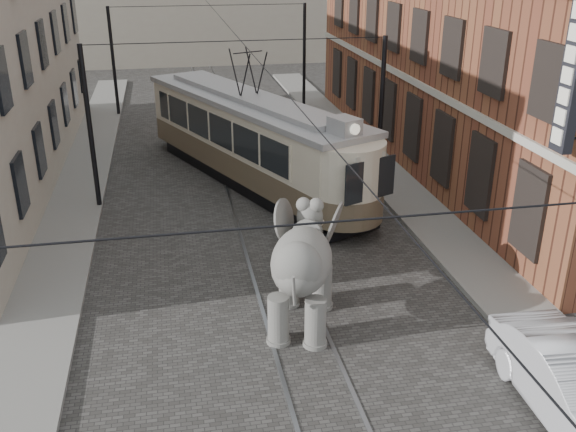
{
  "coord_description": "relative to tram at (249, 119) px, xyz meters",
  "views": [
    {
      "loc": [
        -2.83,
        -17.04,
        9.14
      ],
      "look_at": [
        0.25,
        -0.88,
        2.1
      ],
      "focal_mm": 39.96,
      "sensor_mm": 36.0,
      "label": 1
    }
  ],
  "objects": [
    {
      "name": "catenary",
      "position": [
        -0.53,
        -2.75,
        0.34
      ],
      "size": [
        11.0,
        30.2,
        6.0
      ],
      "primitive_type": null,
      "color": "black",
      "rests_on": "ground"
    },
    {
      "name": "sidewalk_left",
      "position": [
        -6.83,
        -7.75,
        -2.59
      ],
      "size": [
        2.0,
        60.0,
        0.15
      ],
      "primitive_type": "cube",
      "color": "slate",
      "rests_on": "ground"
    },
    {
      "name": "ground",
      "position": [
        -0.33,
        -7.75,
        -2.66
      ],
      "size": [
        120.0,
        120.0,
        0.0
      ],
      "primitive_type": "plane",
      "color": "#3F3D3B"
    },
    {
      "name": "elephant",
      "position": [
        -0.16,
        -10.87,
        -1.24
      ],
      "size": [
        3.92,
        5.22,
        2.84
      ],
      "primitive_type": null,
      "rotation": [
        0.0,
        0.0,
        -0.33
      ],
      "color": "#605F59",
      "rests_on": "ground"
    },
    {
      "name": "tram_rails",
      "position": [
        -0.33,
        -7.75,
        -2.65
      ],
      "size": [
        1.54,
        80.0,
        0.02
      ],
      "primitive_type": null,
      "color": "slate",
      "rests_on": "ground"
    },
    {
      "name": "tram",
      "position": [
        0.0,
        0.0,
        0.0
      ],
      "size": [
        7.87,
        13.42,
        5.33
      ],
      "primitive_type": null,
      "rotation": [
        0.0,
        0.0,
        0.41
      ],
      "color": "#BFB39B",
      "rests_on": "ground"
    },
    {
      "name": "sidewalk_right",
      "position": [
        5.67,
        -7.75,
        -2.59
      ],
      "size": [
        2.0,
        60.0,
        0.15
      ],
      "primitive_type": "cube",
      "color": "slate",
      "rests_on": "ground"
    },
    {
      "name": "brick_building",
      "position": [
        10.67,
        1.25,
        3.34
      ],
      "size": [
        8.0,
        26.0,
        12.0
      ],
      "primitive_type": "cube",
      "color": "brown",
      "rests_on": "ground"
    }
  ]
}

